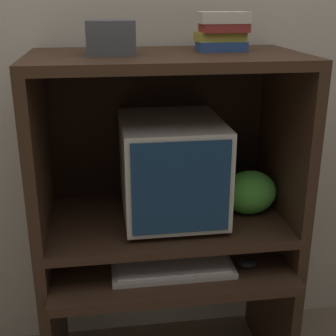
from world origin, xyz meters
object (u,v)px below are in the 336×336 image
Objects in this scene: keyboard at (173,270)px; mouse at (247,263)px; storage_box at (110,37)px; book_stack at (222,31)px; crt_monitor at (171,167)px; snack_bag at (250,192)px.

mouse is (0.28, -0.00, 0.00)m from keyboard.
storage_box is at bearing 159.94° from mouse.
storage_box is at bearing -170.57° from book_stack.
book_stack is at bearing 13.69° from crt_monitor.
storage_box is (-0.53, 0.00, 0.61)m from snack_bag.
book_stack is at bearing 106.17° from mouse.
snack_bag is at bearing 26.96° from keyboard.
crt_monitor is at bearing -166.31° from book_stack.
keyboard is 2.78× the size of storage_box.
crt_monitor is at bearing 5.51° from storage_box.
book_stack is at bearing 9.43° from storage_box.
keyboard is 2.49× the size of book_stack.
crt_monitor is 2.81× the size of storage_box.
book_stack is (-0.12, 0.07, 0.62)m from snack_bag.
snack_bag is 0.80m from storage_box.
keyboard is 0.87m from storage_box.
storage_box is at bearing -174.49° from crt_monitor.
keyboard is 0.90m from book_stack.
keyboard is at bearing -96.17° from crt_monitor.
mouse is at bearing -20.06° from storage_box.
book_stack is 1.12× the size of storage_box.
snack_bag is (0.33, 0.17, 0.22)m from keyboard.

